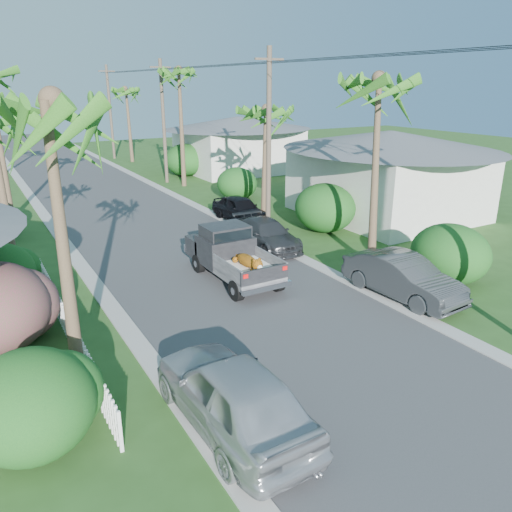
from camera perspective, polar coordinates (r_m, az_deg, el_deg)
ground at (r=13.89m, az=10.06°, el=-12.96°), size 120.00×120.00×0.00m
road at (r=35.46m, az=-16.92°, el=6.45°), size 8.00×100.00×0.02m
curb_left at (r=34.75m, az=-23.80°, el=5.43°), size 0.60×100.00×0.06m
curb_right at (r=36.65m, az=-10.37°, el=7.39°), size 0.60×100.00×0.06m
pickup_truck at (r=19.65m, az=-3.12°, el=0.41°), size 1.98×5.12×2.06m
parked_car_rn at (r=18.56m, az=16.42°, el=-2.35°), size 1.91×4.71×1.52m
parked_car_rm at (r=23.25m, az=1.26°, el=2.48°), size 2.01×4.51×1.29m
parked_car_rf at (r=27.86m, az=-1.84°, el=5.39°), size 1.95×4.15×1.37m
parked_car_ln at (r=11.39m, az=-2.69°, el=-15.50°), size 2.14×5.04×1.70m
palm_l_a at (r=11.92m, az=-23.12°, el=15.85°), size 4.40×4.40×8.20m
palm_r_a at (r=20.49m, az=14.26°, el=18.91°), size 4.40×4.40×8.70m
palm_r_b at (r=27.88m, az=1.05°, el=16.36°), size 4.40×4.40×7.20m
palm_r_c at (r=37.54m, az=-8.82°, el=20.17°), size 4.40×4.40×9.40m
palm_r_d at (r=50.87m, az=-14.61°, el=17.94°), size 4.40×4.40×8.00m
shrub_l_a at (r=11.61m, az=-24.33°, el=-15.17°), size 2.60×2.86×2.20m
shrub_l_c at (r=19.83m, az=-27.23°, el=-1.63°), size 2.40×2.64×2.00m
shrub_r_a at (r=20.41m, az=21.29°, el=0.23°), size 2.80×3.08×2.30m
shrub_r_b at (r=25.97m, az=7.89°, el=5.47°), size 3.00×3.30×2.50m
shrub_r_c at (r=33.24m, az=-2.19°, el=8.29°), size 2.60×2.86×2.10m
shrub_r_d at (r=42.35m, az=-8.11°, el=10.82°), size 3.20×3.52×2.60m
picket_fence at (r=15.95m, az=-20.71°, el=-7.49°), size 0.10×11.00×1.00m
house_right_near at (r=29.90m, az=14.76°, el=8.73°), size 8.00×9.00×4.80m
house_right_far at (r=44.36m, az=-2.05°, el=12.43°), size 9.00×8.00×4.60m
utility_pole_b at (r=25.77m, az=1.46°, el=13.11°), size 1.60×0.26×9.00m
utility_pole_c at (r=39.28m, az=-10.52°, el=14.90°), size 1.60×0.26×9.00m
utility_pole_d at (r=53.59m, az=-16.31°, el=15.54°), size 1.60×0.26×9.00m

